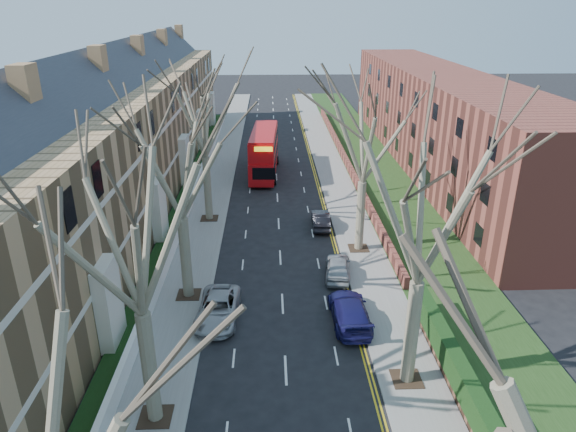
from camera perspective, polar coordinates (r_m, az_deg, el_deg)
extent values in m
cube|color=slate|center=(53.16, -7.79, 4.29)|extent=(3.00, 102.00, 0.12)
cube|color=slate|center=(53.29, 5.19, 4.46)|extent=(3.00, 102.00, 0.12)
cube|color=#9C794F|center=(45.73, -18.88, 6.72)|extent=(9.00, 78.00, 10.00)
cube|color=#2F3139|center=(44.59, -19.87, 14.13)|extent=(4.67, 78.00, 4.67)
cube|color=silver|center=(45.07, -13.20, 5.13)|extent=(0.12, 78.00, 0.35)
cube|color=silver|center=(44.18, -13.60, 9.45)|extent=(0.12, 78.00, 0.35)
cube|color=brown|center=(58.34, 16.34, 10.27)|extent=(8.00, 54.00, 10.00)
cube|color=brown|center=(57.16, 6.42, 6.20)|extent=(0.35, 54.00, 0.90)
cube|color=white|center=(45.70, -10.79, 1.75)|extent=(0.30, 78.00, 1.00)
cube|color=#1B3413|center=(54.01, 9.95, 4.55)|extent=(6.00, 102.00, 0.06)
cylinder|color=#6F684F|center=(22.69, -15.15, -15.97)|extent=(0.64, 0.64, 5.25)
cube|color=#2D2116|center=(24.37, -14.49, -20.79)|extent=(1.40, 1.40, 0.05)
cylinder|color=#6F684F|center=(31.01, -11.31, -4.57)|extent=(0.64, 0.64, 5.07)
cube|color=#2D2116|center=(32.23, -10.96, -8.57)|extent=(1.40, 1.40, 0.05)
cylinder|color=#6F684F|center=(41.91, -8.92, 3.04)|extent=(0.60, 0.60, 5.25)
cube|color=#2D2116|center=(42.85, -8.72, -0.24)|extent=(1.40, 1.40, 0.05)
cylinder|color=#6F684F|center=(24.53, 13.57, -12.51)|extent=(0.64, 0.64, 5.25)
cube|color=#2D2116|center=(26.10, 13.03, -17.21)|extent=(1.40, 1.40, 0.05)
cylinder|color=#6F684F|center=(36.59, 8.04, -0.01)|extent=(0.60, 0.60, 5.07)
cube|color=#2D2116|center=(37.62, 7.83, -3.56)|extent=(1.40, 1.40, 0.05)
cube|color=#AC0C0F|center=(53.63, -2.65, 6.16)|extent=(3.00, 10.78, 2.13)
cube|color=#AC0C0F|center=(53.09, -2.69, 8.27)|extent=(2.97, 10.25, 1.94)
cube|color=black|center=(53.51, -2.66, 6.61)|extent=(2.97, 9.93, 0.87)
cube|color=black|center=(53.07, -2.70, 8.37)|extent=(2.96, 9.72, 0.87)
imported|color=#9FA0A5|center=(29.61, -7.80, -10.17)|extent=(2.48, 4.93, 1.34)
imported|color=#191753|center=(29.25, 6.87, -10.45)|extent=(2.12, 5.00, 1.44)
imported|color=#969A9E|center=(33.72, 5.57, -5.67)|extent=(2.09, 4.16, 1.36)
imported|color=black|center=(40.88, 3.66, -0.39)|extent=(1.50, 3.96, 1.29)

